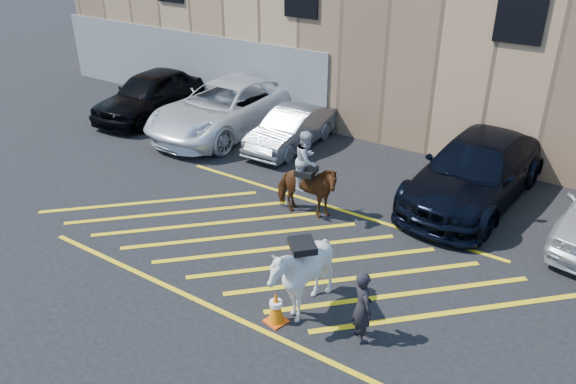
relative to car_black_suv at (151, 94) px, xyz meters
The scene contains 11 objects.
ground 10.47m from the car_black_suv, 27.18° to the right, with size 90.00×90.00×0.00m, color black.
car_black_suv is the anchor object (origin of this frame).
car_white_pickup 3.41m from the car_black_suv, ahead, with size 2.92×6.34×1.76m, color white.
car_silver_sedan 6.14m from the car_black_suv, ahead, with size 1.37×3.92×1.29m, color gray.
car_blue_suv 12.33m from the car_black_suv, ahead, with size 2.43×5.97×1.73m, color black.
handler 14.04m from the car_black_suv, 28.56° to the right, with size 0.54×0.36×1.49m, color black.
warehouse 12.08m from the car_black_suv, 37.93° to the left, with size 32.42×10.20×7.30m.
hatching_zone 10.61m from the car_black_suv, 28.62° to the right, with size 12.60×5.12×0.01m.
mounted_bay 9.58m from the car_black_suv, 20.18° to the right, with size 1.88×1.11×2.33m.
saddled_white 12.88m from the car_black_suv, 31.27° to the right, with size 2.15×2.15×1.77m.
traffic_cone 12.95m from the car_black_suv, 33.83° to the right, with size 0.46×0.46×0.73m.
Camera 1 is at (6.42, -9.45, 7.29)m, focal length 35.00 mm.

